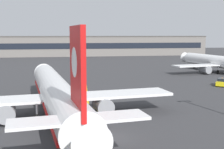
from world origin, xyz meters
name	(u,v)px	position (x,y,z in m)	size (l,w,h in m)	color
ground_plane	(112,138)	(0.00, 0.00, 0.00)	(400.00, 400.00, 0.00)	#353538
taxiway_centreline	(86,89)	(0.00, 30.00, 0.00)	(0.30, 180.00, 0.01)	yellow
airliner_foreground	(56,93)	(-5.81, 8.57, 3.37)	(32.35, 41.49, 11.65)	white
airliner_background	(222,62)	(39.88, 48.18, 3.06)	(29.35, 37.52, 10.57)	white
service_car_nearest	(222,82)	(28.89, 28.48, 0.77)	(4.08, 4.38, 1.79)	yellow
safety_cone_by_nose_gear	(59,94)	(-5.51, 23.57, 0.26)	(0.44, 0.44, 0.55)	orange
terminal_building	(77,46)	(3.69, 124.81, 5.04)	(134.19, 12.40, 10.06)	slate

